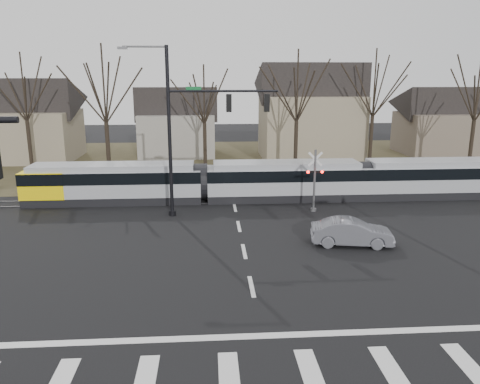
{
  "coord_description": "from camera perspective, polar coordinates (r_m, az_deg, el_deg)",
  "views": [
    {
      "loc": [
        -1.69,
        -15.74,
        8.45
      ],
      "look_at": [
        0.0,
        9.0,
        2.3
      ],
      "focal_mm": 35.0,
      "sensor_mm": 36.0,
      "label": 1
    }
  ],
  "objects": [
    {
      "name": "ground",
      "position": [
        17.94,
        2.03,
        -14.17
      ],
      "size": [
        140.0,
        140.0,
        0.0
      ],
      "primitive_type": "plane",
      "color": "black"
    },
    {
      "name": "grass_verge",
      "position": [
        48.51,
        -1.86,
        3.89
      ],
      "size": [
        140.0,
        28.0,
        0.01
      ],
      "primitive_type": "cube",
      "color": "#38331E",
      "rests_on": "ground"
    },
    {
      "name": "crosswalk",
      "position": [
        14.55,
        3.76,
        -21.55
      ],
      "size": [
        27.0,
        2.6,
        0.01
      ],
      "color": "silver",
      "rests_on": "ground"
    },
    {
      "name": "stop_line",
      "position": [
        16.38,
        2.7,
        -17.11
      ],
      "size": [
        28.0,
        0.35,
        0.01
      ],
      "primitive_type": "cube",
      "color": "silver",
      "rests_on": "ground"
    },
    {
      "name": "lane_dashes",
      "position": [
        32.88,
        -0.83,
        -0.95
      ],
      "size": [
        0.18,
        30.0,
        0.01
      ],
      "color": "silver",
      "rests_on": "ground"
    },
    {
      "name": "rail_pair",
      "position": [
        32.68,
        -0.81,
        -1.0
      ],
      "size": [
        90.0,
        1.52,
        0.06
      ],
      "color": "#59595E",
      "rests_on": "ground"
    },
    {
      "name": "tram",
      "position": [
        32.92,
        5.33,
        1.6
      ],
      "size": [
        35.25,
        2.62,
        2.67
      ],
      "color": "gray",
      "rests_on": "ground"
    },
    {
      "name": "sedan",
      "position": [
        24.7,
        13.46,
        -4.79
      ],
      "size": [
        2.74,
        4.59,
        1.36
      ],
      "primitive_type": "imported",
      "rotation": [
        0.0,
        0.0,
        1.41
      ],
      "color": "slate",
      "rests_on": "ground"
    },
    {
      "name": "signal_pole_far",
      "position": [
        28.38,
        -5.4,
        8.31
      ],
      "size": [
        9.28,
        0.44,
        10.2
      ],
      "color": "black",
      "rests_on": "ground"
    },
    {
      "name": "rail_crossing_signal",
      "position": [
        30.03,
        9.06,
        1.13
      ],
      "size": [
        1.08,
        0.36,
        4.0
      ],
      "color": "#59595B",
      "rests_on": "ground"
    },
    {
      "name": "tree_row",
      "position": [
        42.04,
        1.15,
        9.22
      ],
      "size": [
        59.2,
        7.2,
        10.0
      ],
      "color": "black",
      "rests_on": "ground"
    },
    {
      "name": "house_a",
      "position": [
        53.15,
        -24.33,
        8.41
      ],
      "size": [
        9.72,
        8.64,
        8.6
      ],
      "color": "#7E725B",
      "rests_on": "ground"
    },
    {
      "name": "house_b",
      "position": [
        52.03,
        -7.64,
        8.86
      ],
      "size": [
        8.64,
        7.56,
        7.65
      ],
      "color": "gray",
      "rests_on": "ground"
    },
    {
      "name": "house_c",
      "position": [
        50.0,
        8.57,
        10.08
      ],
      "size": [
        10.8,
        8.64,
        10.1
      ],
      "color": "#7E725B",
      "rests_on": "ground"
    },
    {
      "name": "house_d",
      "position": [
        57.05,
        23.12,
        8.32
      ],
      "size": [
        8.64,
        7.56,
        7.65
      ],
      "color": "brown",
      "rests_on": "ground"
    }
  ]
}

